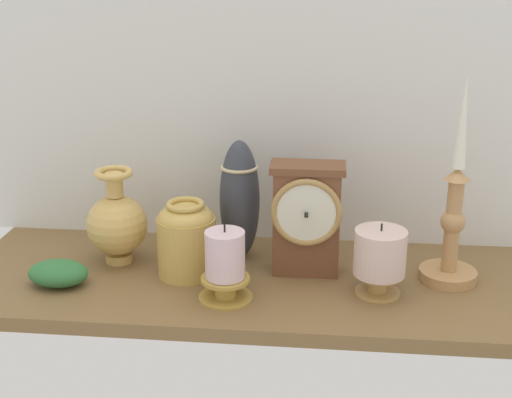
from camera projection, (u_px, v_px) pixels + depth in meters
The scene contains 10 objects.
ground_plane at pixel (254, 283), 120.85cm from camera, with size 100.00×36.00×2.40cm, color brown.
back_wall at pixel (264, 67), 126.92cm from camera, with size 120.00×2.00×65.00cm, color silver.
mantel_clock at pixel (307, 218), 118.81cm from camera, with size 12.37×8.68×19.25cm.
candlestick_tall_left at pixel (453, 224), 115.99cm from camera, with size 9.56×9.56×35.37cm.
brass_vase_bulbous at pixel (117, 223), 123.94cm from camera, with size 10.65×10.65×17.03cm.
brass_vase_jar at pixel (186, 237), 119.25cm from camera, with size 9.90×9.90×13.07cm.
pillar_candle_front at pixel (225, 265), 111.24cm from camera, with size 8.62×8.62×12.54cm.
pillar_candle_near_clock at pixel (380, 258), 112.65cm from camera, with size 8.32×8.32×12.04cm.
tall_ceramic_vase at pixel (240, 200), 124.38cm from camera, with size 7.02×7.02×21.71cm.
ivy_sprig at pixel (58, 273), 116.87cm from camera, with size 10.01×7.01×4.23cm.
Camera 1 is at (11.59, -108.48, 52.71)cm, focal length 49.89 mm.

